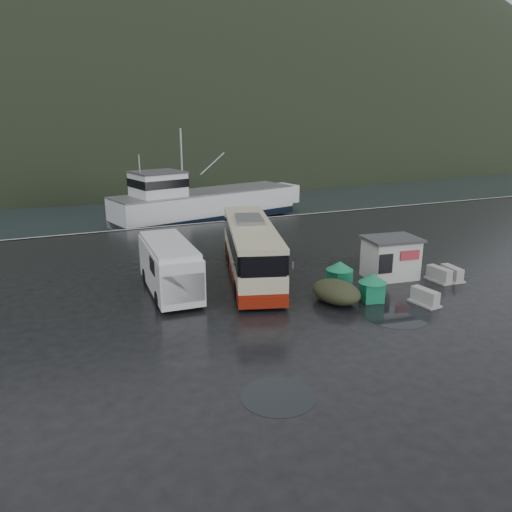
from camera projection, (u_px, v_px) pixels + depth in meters
name	position (u px, v px, depth m)	size (l,w,h in m)	color
ground	(272.00, 302.00, 25.89)	(160.00, 160.00, 0.00)	black
harbor_water	(85.00, 153.00, 123.16)	(300.00, 180.00, 0.02)	black
quay_edge	(176.00, 226.00, 43.58)	(160.00, 0.60, 1.50)	#999993
headland	(81.00, 133.00, 250.74)	(780.00, 540.00, 570.00)	black
coach_bus	(251.00, 275.00, 30.28)	(3.01, 12.00, 3.39)	#C5BA95
white_van	(171.00, 292.00, 27.38)	(2.34, 6.81, 2.85)	silver
waste_bin_left	(339.00, 287.00, 28.06)	(1.10, 1.10, 1.53)	#15784C
waste_bin_right	(371.00, 301.00, 26.07)	(1.06, 1.06, 1.48)	#15784C
dome_tent	(336.00, 302.00, 25.88)	(2.08, 2.92, 1.15)	#2D311D
ticket_kiosk	(389.00, 277.00, 29.80)	(3.14, 2.38, 2.46)	beige
jersey_barrier_a	(424.00, 304.00, 25.61)	(0.81, 1.61, 0.81)	#999993
jersey_barrier_b	(451.00, 280.00, 29.39)	(0.80, 1.60, 0.80)	#999993
jersey_barrier_c	(438.00, 281.00, 29.15)	(0.83, 1.65, 0.83)	#999993
fishing_trawler	(206.00, 207.00, 52.06)	(23.28, 5.12, 9.31)	silver
puddles	(352.00, 309.00, 24.92)	(13.88, 15.23, 0.01)	black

